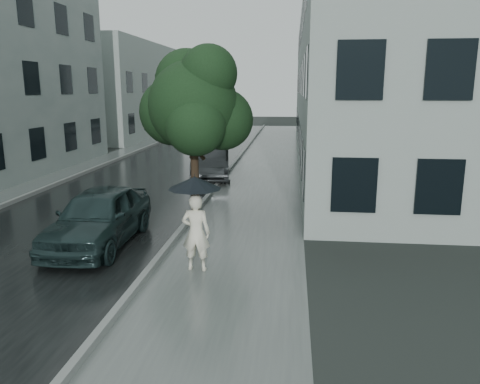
# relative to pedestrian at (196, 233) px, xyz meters

# --- Properties ---
(ground) EXTENTS (120.00, 120.00, 0.00)m
(ground) POSITION_rel_pedestrian_xyz_m (0.53, 1.00, -0.91)
(ground) COLOR black
(ground) RESTS_ON ground
(sidewalk) EXTENTS (3.50, 60.00, 0.01)m
(sidewalk) POSITION_rel_pedestrian_xyz_m (0.78, 13.00, -0.90)
(sidewalk) COLOR slate
(sidewalk) RESTS_ON ground
(kerb_near) EXTENTS (0.15, 60.00, 0.15)m
(kerb_near) POSITION_rel_pedestrian_xyz_m (-1.04, 13.00, -0.83)
(kerb_near) COLOR slate
(kerb_near) RESTS_ON ground
(asphalt_road) EXTENTS (6.85, 60.00, 0.00)m
(asphalt_road) POSITION_rel_pedestrian_xyz_m (-4.54, 13.00, -0.91)
(asphalt_road) COLOR black
(asphalt_road) RESTS_ON ground
(kerb_far) EXTENTS (0.15, 60.00, 0.15)m
(kerb_far) POSITION_rel_pedestrian_xyz_m (-8.04, 13.00, -0.83)
(kerb_far) COLOR slate
(kerb_far) RESTS_ON ground
(sidewalk_far) EXTENTS (1.70, 60.00, 0.01)m
(sidewalk_far) POSITION_rel_pedestrian_xyz_m (-8.97, 13.00, -0.90)
(sidewalk_far) COLOR #4C5451
(sidewalk_far) RESTS_ON ground
(building_near) EXTENTS (7.02, 36.00, 9.00)m
(building_near) POSITION_rel_pedestrian_xyz_m (6.01, 20.50, 3.59)
(building_near) COLOR gray
(building_near) RESTS_ON ground
(building_far_b) EXTENTS (7.02, 18.00, 8.00)m
(building_far_b) POSITION_rel_pedestrian_xyz_m (-13.24, 31.00, 3.09)
(building_far_b) COLOR gray
(building_far_b) RESTS_ON ground
(pedestrian) EXTENTS (0.66, 0.44, 1.80)m
(pedestrian) POSITION_rel_pedestrian_xyz_m (0.00, 0.00, 0.00)
(pedestrian) COLOR silver
(pedestrian) RESTS_ON sidewalk
(umbrella) EXTENTS (1.25, 1.25, 1.33)m
(umbrella) POSITION_rel_pedestrian_xyz_m (-0.00, -0.02, 1.17)
(umbrella) COLOR black
(umbrella) RESTS_ON ground
(street_tree) EXTENTS (3.66, 3.33, 5.45)m
(street_tree) POSITION_rel_pedestrian_xyz_m (-0.92, 4.43, 2.75)
(street_tree) COLOR #332619
(street_tree) RESTS_ON ground
(lamp_post) EXTENTS (0.84, 0.36, 5.36)m
(lamp_post) POSITION_rel_pedestrian_xyz_m (-0.82, 9.98, 2.15)
(lamp_post) COLOR black
(lamp_post) RESTS_ON ground
(car_near) EXTENTS (1.86, 4.56, 1.55)m
(car_near) POSITION_rel_pedestrian_xyz_m (-2.97, 1.50, -0.13)
(car_near) COLOR #192B2B
(car_near) RESTS_ON ground
(car_far) EXTENTS (2.35, 4.96, 1.57)m
(car_far) POSITION_rel_pedestrian_xyz_m (-1.67, 11.48, -0.12)
(car_far) COLOR #25292B
(car_far) RESTS_ON ground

